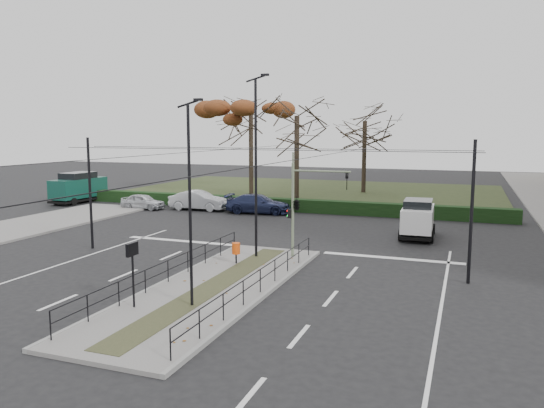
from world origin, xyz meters
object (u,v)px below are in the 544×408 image
(parked_car_second, at_px, (199,200))
(bare_tree_near, at_px, (297,122))
(traffic_light, at_px, (298,203))
(parked_car_first, at_px, (143,201))
(parked_car_third, at_px, (258,204))
(streetlamp_median_near, at_px, (190,203))
(info_panel, at_px, (132,257))
(litter_bin, at_px, (236,249))
(rust_tree, at_px, (251,115))
(white_van, at_px, (418,218))
(streetlamp_median_far, at_px, (256,166))
(green_van, at_px, (79,187))
(bare_tree_center, at_px, (365,126))

(parked_car_second, distance_m, bare_tree_near, 11.20)
(traffic_light, distance_m, parked_car_first, 20.96)
(parked_car_third, relative_size, bare_tree_near, 0.51)
(traffic_light, relative_size, streetlamp_median_near, 0.64)
(parked_car_first, bearing_deg, info_panel, -146.67)
(litter_bin, xyz_separation_m, parked_car_third, (-5.07, 15.50, -0.10))
(info_panel, distance_m, rust_tree, 35.36)
(info_panel, bearing_deg, parked_car_third, 100.71)
(traffic_light, xyz_separation_m, streetlamp_median_near, (-1.27, -8.44, 1.00))
(parked_car_second, xyz_separation_m, white_van, (17.65, -5.41, 0.42))
(streetlamp_median_near, distance_m, streetlamp_median_far, 7.82)
(rust_tree, bearing_deg, traffic_light, -62.54)
(white_van, bearing_deg, parked_car_second, 162.96)
(parked_car_second, distance_m, rust_tree, 13.23)
(streetlamp_median_far, distance_m, rust_tree, 27.31)
(traffic_light, distance_m, green_van, 28.20)
(litter_bin, relative_size, white_van, 0.23)
(litter_bin, xyz_separation_m, streetlamp_median_far, (0.39, 1.61, 3.82))
(streetlamp_median_near, distance_m, bare_tree_near, 29.17)
(streetlamp_median_near, relative_size, white_van, 1.71)
(white_van, bearing_deg, traffic_light, -123.33)
(traffic_light, height_order, streetlamp_median_near, streetlamp_median_near)
(litter_bin, relative_size, bare_tree_center, 0.10)
(green_van, relative_size, bare_tree_center, 0.57)
(traffic_light, height_order, bare_tree_near, bare_tree_near)
(bare_tree_near, bearing_deg, bare_tree_center, 65.83)
(traffic_light, bearing_deg, streetlamp_median_far, -160.12)
(info_panel, xyz_separation_m, white_van, (8.20, 17.02, -0.77))
(parked_car_second, distance_m, green_van, 12.20)
(parked_car_first, distance_m, parked_car_third, 9.77)
(bare_tree_near, bearing_deg, info_panel, -83.46)
(white_van, xyz_separation_m, green_van, (-29.83, 5.72, 0.20))
(parked_car_third, bearing_deg, bare_tree_near, -14.33)
(rust_tree, bearing_deg, streetlamp_median_near, -70.89)
(rust_tree, bearing_deg, streetlamp_median_far, -66.84)
(info_panel, relative_size, streetlamp_median_far, 0.26)
(traffic_light, distance_m, bare_tree_center, 29.83)
(info_panel, height_order, parked_car_third, info_panel)
(bare_tree_center, bearing_deg, info_panel, -91.26)
(streetlamp_median_near, relative_size, rust_tree, 0.70)
(rust_tree, xyz_separation_m, bare_tree_near, (6.09, -4.16, -0.84))
(info_panel, distance_m, parked_car_third, 22.94)
(streetlamp_median_far, relative_size, bare_tree_near, 0.88)
(parked_car_first, xyz_separation_m, green_van, (-7.68, 1.47, 0.77))
(streetlamp_median_far, height_order, parked_car_third, streetlamp_median_far)
(litter_bin, height_order, parked_car_second, parked_car_second)
(green_van, relative_size, bare_tree_near, 0.55)
(parked_car_first, relative_size, green_van, 0.67)
(rust_tree, bearing_deg, bare_tree_near, -34.34)
(litter_bin, distance_m, parked_car_first, 20.53)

